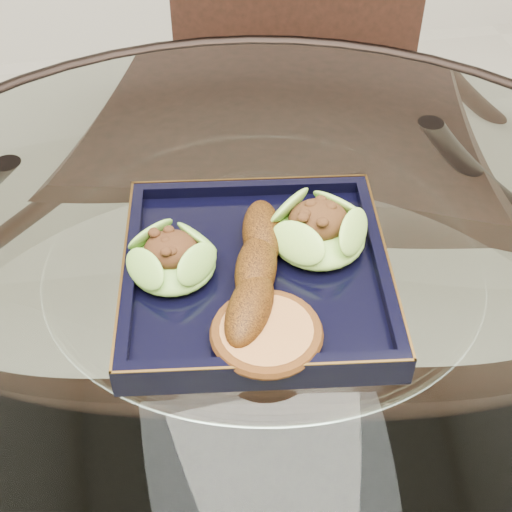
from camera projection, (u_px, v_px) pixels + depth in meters
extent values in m
cylinder|color=white|center=(263.00, 297.00, 0.74)|extent=(1.10, 1.10, 0.01)
torus|color=black|center=(263.00, 297.00, 0.74)|extent=(1.13, 1.13, 0.02)
cylinder|color=black|center=(393.00, 311.00, 1.23)|extent=(0.04, 0.04, 0.75)
cylinder|color=black|center=(64.00, 352.00, 1.17)|extent=(0.04, 0.04, 0.75)
cube|color=black|center=(280.00, 184.00, 1.26)|extent=(0.58, 0.58, 0.04)
cylinder|color=black|center=(160.00, 357.00, 1.32)|extent=(0.04, 0.04, 0.50)
cylinder|color=black|center=(375.00, 379.00, 1.28)|extent=(0.04, 0.04, 0.50)
cylinder|color=black|center=(198.00, 218.00, 1.60)|extent=(0.04, 0.04, 0.50)
cylinder|color=black|center=(376.00, 233.00, 1.57)|extent=(0.04, 0.04, 0.50)
cube|color=black|center=(256.00, 277.00, 0.74)|extent=(0.30, 0.30, 0.02)
ellipsoid|color=#5DAD32|center=(172.00, 260.00, 0.72)|extent=(0.11, 0.11, 0.03)
ellipsoid|color=#67AE32|center=(318.00, 232.00, 0.74)|extent=(0.13, 0.13, 0.04)
ellipsoid|color=#5A2E09|center=(256.00, 268.00, 0.70)|extent=(0.09, 0.20, 0.04)
cylinder|color=#A46836|center=(266.00, 335.00, 0.66)|extent=(0.11, 0.11, 0.02)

